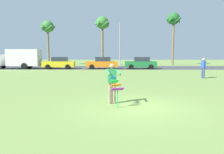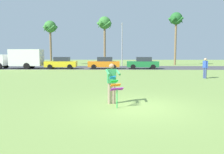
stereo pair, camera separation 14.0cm
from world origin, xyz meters
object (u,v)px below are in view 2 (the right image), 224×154
Objects in this scene: parked_car_orange at (104,63)px; palm_tree_centre_far at (176,21)px; person_kite_flyer at (112,82)px; streetlight_pole at (122,41)px; person_walker_near at (205,67)px; palm_tree_left_near at (50,28)px; palm_tree_right_near at (105,25)px; parked_car_green at (143,63)px; parked_truck_white_box at (21,58)px; parked_car_yellow at (61,63)px; kite_held at (116,86)px.

palm_tree_centre_far reaches higher than parked_car_orange.
streetlight_pole is at bearing 87.65° from person_kite_flyer.
person_walker_near reaches higher than parked_car_orange.
palm_tree_right_near reaches higher than palm_tree_left_near.
parked_car_orange and parked_car_green have the same top height.
parked_car_green is 0.61× the size of streetlight_pole.
streetlight_pole is at bearing 109.98° from person_walker_near.
palm_tree_left_near is at bearing 169.65° from palm_tree_right_near.
parked_car_orange is 8.12m from streetlight_pole.
palm_tree_right_near is 4.27m from streetlight_pole.
palm_tree_left_near is (-11.51, 31.11, 5.49)m from person_kite_flyer.
parked_truck_white_box is 14.82m from palm_tree_right_near.
palm_tree_left_near is at bearing 132.13° from person_walker_near.
person_kite_flyer is 21.33m from parked_car_green.
parked_car_green is 2.46× the size of person_walker_near.
person_kite_flyer is 24.58m from parked_truck_white_box.
person_kite_flyer reaches higher than parked_car_yellow.
kite_held is at bearing -59.10° from parked_truck_white_box.
person_kite_flyer is at bearing -70.96° from parked_car_yellow.
palm_tree_right_near is 4.75× the size of person_walker_near.
palm_tree_centre_far reaches higher than palm_tree_left_near.
parked_car_orange is at bearing -110.47° from streetlight_pole.
streetlight_pole is 4.05× the size of person_walker_near.
parked_truck_white_box is 0.86× the size of palm_tree_left_near.
person_kite_flyer is 1.00× the size of person_walker_near.
person_walker_near reaches higher than kite_held.
parked_truck_white_box is 16.55m from parked_car_green.
parked_car_orange is at bearing 179.97° from parked_car_green.
person_kite_flyer is 0.41× the size of parked_car_orange.
person_walker_near is (6.61, -18.18, -3.06)m from streetlight_pole.
kite_held is 0.18× the size of parked_truck_white_box.
person_walker_near is at bearing -70.38° from parked_car_green.
kite_held is (0.17, -0.61, -0.11)m from person_kite_flyer.
palm_tree_left_near is 0.86× the size of palm_tree_centre_far.
parked_car_orange is at bearing 0.00° from parked_car_yellow.
person_kite_flyer reaches higher than kite_held.
palm_tree_right_near is at bearing 92.12° from parked_car_orange.
parked_car_orange is 0.47× the size of palm_tree_centre_far.
palm_tree_centre_far is at bearing 82.45° from person_walker_near.
parked_car_green is (5.23, -0.00, 0.00)m from parked_car_orange.
streetlight_pole reaches higher than parked_car_yellow.
parked_car_orange is 5.23m from parked_car_green.
parked_car_orange is at bearing -45.16° from palm_tree_left_near.
parked_car_green is at bearing -0.00° from parked_truck_white_box.
palm_tree_right_near is at bearing -174.42° from palm_tree_centre_far.
palm_tree_left_near reaches higher than parked_car_yellow.
parked_truck_white_box reaches higher than person_walker_near.
streetlight_pole reaches higher than person_kite_flyer.
kite_held is 0.16× the size of palm_tree_left_near.
parked_car_orange is 0.52× the size of palm_tree_right_near.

